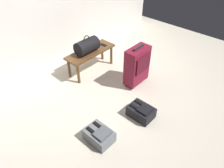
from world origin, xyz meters
TOP-DOWN VIEW (x-y plane):
  - ground_plane at (0.00, 0.00)m, footprint 6.60×6.60m
  - bench at (0.23, 0.77)m, footprint 1.00×0.36m
  - duffel_bag_black at (0.16, 0.77)m, footprint 0.44×0.26m
  - cell_phone at (0.56, 0.75)m, footprint 0.07×0.14m
  - suitcase_upright_burgundy at (0.49, -0.14)m, footprint 0.46×0.26m
  - backpack_grey at (-0.86, -0.54)m, footprint 0.28×0.38m
  - backpack_dark at (-0.12, -0.70)m, footprint 0.28×0.38m

SIDE VIEW (x-z plane):
  - ground_plane at x=0.00m, z-range 0.00..0.00m
  - backpack_grey at x=-0.86m, z-range -0.01..0.20m
  - backpack_dark at x=-0.12m, z-range -0.01..0.20m
  - bench at x=0.23m, z-range 0.15..0.58m
  - suitcase_upright_burgundy at x=0.49m, z-range 0.01..0.76m
  - cell_phone at x=0.56m, z-range 0.43..0.44m
  - duffel_bag_black at x=0.16m, z-range 0.40..0.74m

